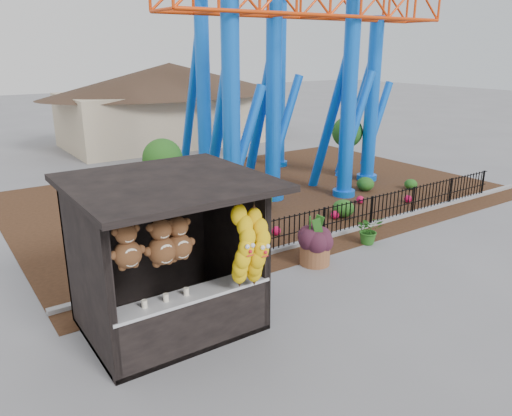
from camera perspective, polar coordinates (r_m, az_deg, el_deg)
ground at (r=11.20m, az=7.25°, el=-11.17°), size 120.00×120.00×0.00m
mulch_bed at (r=19.34m, az=0.49°, el=1.63°), size 18.00×12.00×0.02m
curb at (r=15.69m, az=11.00°, el=-2.42°), size 18.00×0.18×0.12m
prize_booth at (r=9.69m, az=-9.46°, el=-5.92°), size 3.50×3.40×3.12m
picket_fence at (r=16.18m, az=13.34°, el=-0.31°), size 12.20×0.06×1.00m
roller_coaster at (r=19.45m, az=3.03°, el=20.87°), size 11.00×6.37×10.82m
terracotta_planter at (r=13.16m, az=6.74°, el=-5.19°), size 0.92×0.92×0.58m
planter_foliage at (r=12.93m, az=6.83°, el=-2.71°), size 0.70×0.70×0.64m
potted_plant at (r=14.71m, az=12.79°, el=-2.43°), size 0.92×0.85×0.84m
landscaping at (r=17.68m, az=6.74°, el=0.92°), size 8.63×3.13×0.69m
pavilion at (r=30.11m, az=-9.75°, el=13.13°), size 15.00×15.00×4.80m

